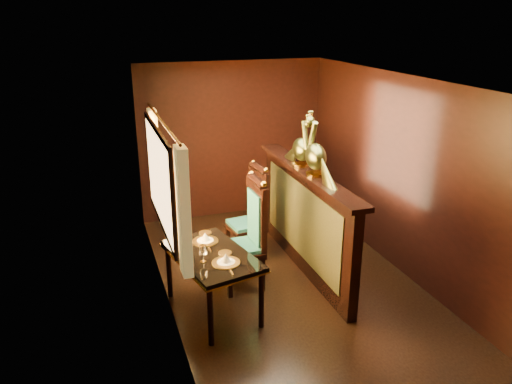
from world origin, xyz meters
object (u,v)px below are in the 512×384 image
dining_table (211,259)px  peacock_right (302,139)px  chair_right (254,209)px  chair_left (251,230)px  peacock_left (316,145)px

dining_table → peacock_right: (1.38, 0.77, 1.05)m
dining_table → chair_right: (0.88, 1.15, 0.04)m
dining_table → chair_left: size_ratio=0.96×
chair_right → peacock_right: size_ratio=1.91×
dining_table → peacock_right: peacock_right is taller
dining_table → peacock_left: peacock_left is taller
dining_table → peacock_left: 1.79m
peacock_right → peacock_left: bearing=-90.0°
chair_left → peacock_right: peacock_right is taller
dining_table → chair_right: 1.45m
chair_right → peacock_right: peacock_right is taller
chair_left → chair_right: (0.29, 0.73, -0.05)m
peacock_left → peacock_right: size_ratio=1.08×
chair_left → peacock_left: size_ratio=1.89×
chair_left → peacock_right: (0.79, 0.34, 0.97)m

